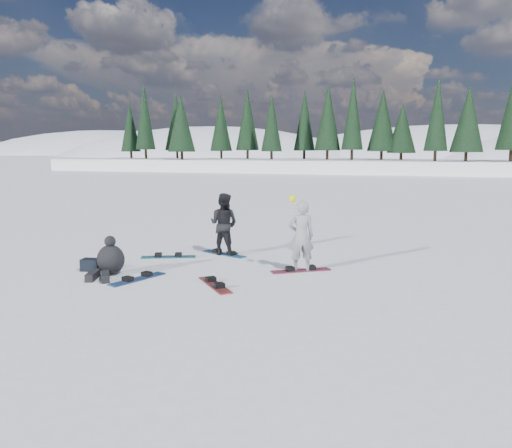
% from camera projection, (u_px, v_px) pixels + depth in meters
% --- Properties ---
extents(ground, '(420.00, 420.00, 0.00)m').
position_uv_depth(ground, '(331.00, 293.00, 10.52)').
color(ground, white).
rests_on(ground, ground).
extents(alpine_backdrop, '(412.50, 227.00, 53.20)m').
position_uv_depth(alpine_backdrop, '(366.00, 192.00, 195.38)').
color(alpine_backdrop, white).
rests_on(alpine_backdrop, ground).
extents(snowboarder_woman, '(0.76, 0.65, 1.91)m').
position_uv_depth(snowboarder_woman, '(301.00, 236.00, 12.25)').
color(snowboarder_woman, gray).
rests_on(snowboarder_woman, ground).
extents(snowboarder_man, '(0.95, 0.79, 1.77)m').
position_uv_depth(snowboarder_man, '(224.00, 224.00, 14.19)').
color(snowboarder_man, black).
rests_on(snowboarder_man, ground).
extents(seated_rider, '(0.86, 1.24, 0.95)m').
position_uv_depth(seated_rider, '(109.00, 260.00, 11.94)').
color(seated_rider, black).
rests_on(seated_rider, ground).
extents(gear_bag, '(0.49, 0.36, 0.30)m').
position_uv_depth(gear_bag, '(91.00, 265.00, 12.42)').
color(gear_bag, black).
rests_on(gear_bag, ground).
extents(snowboard_woman, '(1.43, 1.02, 0.03)m').
position_uv_depth(snowboard_woman, '(301.00, 271.00, 12.38)').
color(snowboard_woman, maroon).
rests_on(snowboard_woman, ground).
extents(snowboard_man, '(1.49, 0.86, 0.03)m').
position_uv_depth(snowboard_man, '(224.00, 254.00, 14.32)').
color(snowboard_man, '#1A5993').
rests_on(snowboard_man, ground).
extents(snowboard_loose_c, '(1.51, 0.78, 0.03)m').
position_uv_depth(snowboard_loose_c, '(168.00, 257.00, 13.93)').
color(snowboard_loose_c, '#156977').
rests_on(snowboard_loose_c, ground).
extents(snowboard_loose_a, '(0.79, 1.50, 0.03)m').
position_uv_depth(snowboard_loose_a, '(138.00, 279.00, 11.58)').
color(snowboard_loose_a, navy).
rests_on(snowboard_loose_a, ground).
extents(snowboard_loose_b, '(1.18, 1.32, 0.03)m').
position_uv_depth(snowboard_loose_b, '(215.00, 285.00, 11.08)').
color(snowboard_loose_b, maroon).
rests_on(snowboard_loose_b, ground).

